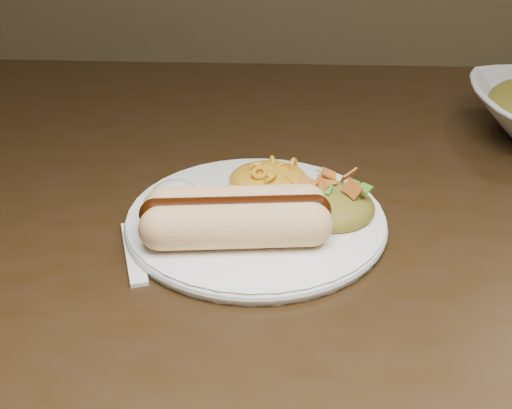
{
  "coord_description": "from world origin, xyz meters",
  "views": [
    {
      "loc": [
        -0.08,
        -0.58,
        1.06
      ],
      "look_at": [
        -0.11,
        -0.09,
        0.77
      ],
      "focal_mm": 42.0,
      "sensor_mm": 36.0,
      "label": 1
    }
  ],
  "objects": [
    {
      "name": "mac_and_cheese",
      "position": [
        -0.1,
        -0.02,
        0.78
      ],
      "size": [
        0.1,
        0.1,
        0.03
      ],
      "primitive_type": "ellipsoid",
      "rotation": [
        0.0,
        0.0,
        -0.4
      ],
      "color": "yellow",
      "rests_on": "plate"
    },
    {
      "name": "taco_salad",
      "position": [
        -0.04,
        -0.08,
        0.78
      ],
      "size": [
        0.09,
        0.09,
        0.04
      ],
      "rotation": [
        0.0,
        0.0,
        -0.08
      ],
      "color": "#A85C14",
      "rests_on": "plate"
    },
    {
      "name": "plate",
      "position": [
        -0.11,
        -0.09,
        0.76
      ],
      "size": [
        0.29,
        0.29,
        0.01
      ],
      "primitive_type": "cylinder",
      "rotation": [
        0.0,
        0.0,
        -0.21
      ],
      "color": "white",
      "rests_on": "table"
    },
    {
      "name": "table",
      "position": [
        0.0,
        0.0,
        0.66
      ],
      "size": [
        1.6,
        0.9,
        0.75
      ],
      "color": "black",
      "rests_on": "floor"
    },
    {
      "name": "sour_cream",
      "position": [
        -0.19,
        -0.07,
        0.78
      ],
      "size": [
        0.07,
        0.07,
        0.03
      ],
      "primitive_type": "ellipsoid",
      "rotation": [
        0.0,
        0.0,
        -0.41
      ],
      "color": "silver",
      "rests_on": "plate"
    },
    {
      "name": "fork",
      "position": [
        -0.22,
        -0.15,
        0.75
      ],
      "size": [
        0.06,
        0.14,
        0.0
      ],
      "primitive_type": "cube",
      "rotation": [
        0.0,
        0.0,
        0.32
      ],
      "color": "white",
      "rests_on": "table"
    },
    {
      "name": "hotdog",
      "position": [
        -0.12,
        -0.13,
        0.78
      ],
      "size": [
        0.14,
        0.08,
        0.04
      ],
      "rotation": [
        0.0,
        0.0,
        0.1
      ],
      "color": "#FFC498",
      "rests_on": "plate"
    }
  ]
}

